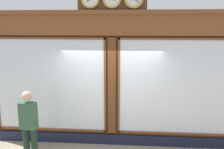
% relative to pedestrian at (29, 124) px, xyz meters
% --- Properties ---
extents(shop_facade, '(6.49, 0.42, 4.03)m').
position_rel_pedestrian_xyz_m(shop_facade, '(-1.81, -1.10, 0.82)').
color(shop_facade, '#5B3319').
rests_on(shop_facade, ground_plane).
extents(pedestrian, '(0.38, 0.25, 1.69)m').
position_rel_pedestrian_xyz_m(pedestrian, '(0.00, 0.00, 0.00)').
color(pedestrian, '#1C2F21').
rests_on(pedestrian, ground_plane).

